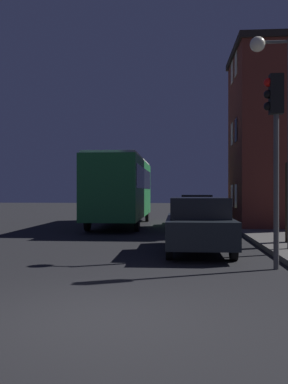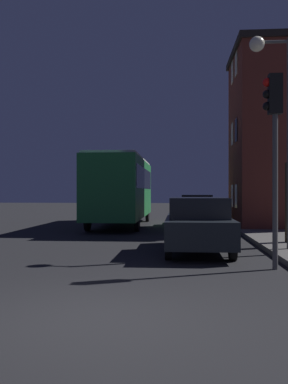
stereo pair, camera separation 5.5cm
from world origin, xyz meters
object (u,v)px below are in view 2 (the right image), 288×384
(car_mid_lane, at_px, (196,210))
(car_near_lane, at_px, (198,224))
(streetlamp, at_px, (276,100))
(bus, at_px, (122,186))
(traffic_light, at_px, (274,130))

(car_mid_lane, bearing_deg, car_near_lane, -92.07)
(streetlamp, relative_size, bus, 0.62)
(traffic_light, bearing_deg, car_mid_lane, 95.54)
(streetlamp, xyz_separation_m, bus, (-5.68, 9.58, -2.28))
(car_near_lane, bearing_deg, car_mid_lane, 87.93)
(traffic_light, height_order, bus, traffic_light)
(bus, xyz_separation_m, car_near_lane, (3.49, -9.46, -1.25))
(bus, bearing_deg, car_mid_lane, 7.84)
(streetlamp, distance_m, car_mid_lane, 10.86)
(bus, bearing_deg, streetlamp, -59.33)
(streetlamp, bearing_deg, traffic_light, -103.58)
(traffic_light, bearing_deg, car_near_lane, 121.28)
(traffic_light, xyz_separation_m, bus, (-5.08, 12.07, -1.09))
(bus, height_order, car_mid_lane, bus)
(traffic_light, xyz_separation_m, car_near_lane, (-1.58, 2.61, -2.34))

